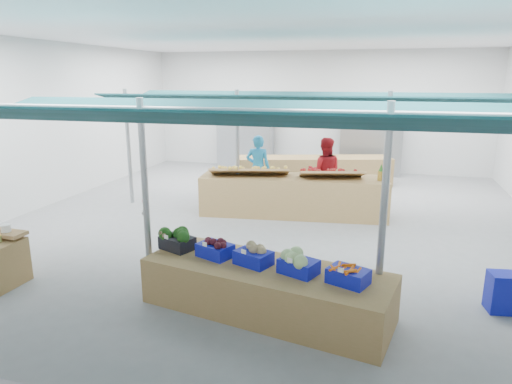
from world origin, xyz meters
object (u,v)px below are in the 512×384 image
veg_counter (266,289)px  fruit_counter (293,196)px  vendor_left (258,168)px  crate_stack (505,292)px  vendor_right (325,172)px

veg_counter → fruit_counter: bearing=107.6°
veg_counter → fruit_counter: fruit_counter is taller
fruit_counter → vendor_left: (-1.20, 1.10, 0.41)m
veg_counter → crate_stack: 3.44m
crate_stack → vendor_right: 5.96m
fruit_counter → vendor_right: bearing=54.2°
fruit_counter → vendor_left: size_ratio=2.50×
crate_stack → vendor_right: size_ratio=0.32×
crate_stack → vendor_left: (-5.07, 4.94, 0.60)m
vendor_right → veg_counter: bearing=82.5°
fruit_counter → vendor_right: 1.32m
veg_counter → fruit_counter: (-0.56, 4.79, 0.13)m
veg_counter → fruit_counter: size_ratio=0.79×
vendor_right → fruit_counter: bearing=54.2°
veg_counter → vendor_right: (0.04, 5.89, 0.55)m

